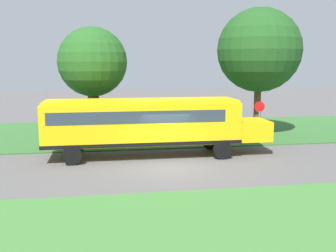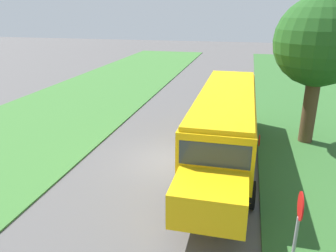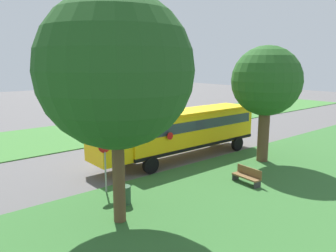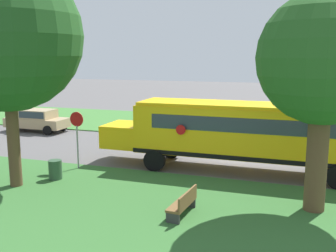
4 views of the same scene
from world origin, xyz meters
name	(u,v)px [view 1 (image 1 of 4)]	position (x,y,z in m)	size (l,w,h in m)	color
ground_plane	(170,167)	(0.00, 0.00, 0.00)	(120.00, 120.00, 0.00)	#565454
grass_verge	(148,132)	(-10.00, 0.00, 0.04)	(12.00, 80.00, 0.08)	#33662D
grass_far_side	(224,249)	(9.00, 0.00, 0.04)	(10.00, 80.00, 0.07)	#3D7533
school_bus	(147,122)	(-2.38, -0.85, 1.92)	(2.84, 12.42, 3.16)	yellow
oak_tree_beside_bus	(92,61)	(-6.46, -3.84, 5.24)	(4.32, 4.32, 7.36)	brown
oak_tree_roadside_mid	(256,50)	(-7.74, 7.42, 6.00)	(5.82, 5.82, 8.93)	brown
stop_sign	(259,117)	(-4.60, 6.51, 1.74)	(0.08, 0.68, 2.74)	gray
park_bench	(154,130)	(-8.32, 0.28, 0.47)	(1.63, 0.63, 0.92)	brown
trash_bin	(249,132)	(-6.35, 6.56, 0.45)	(0.56, 0.56, 0.90)	#2D4C33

